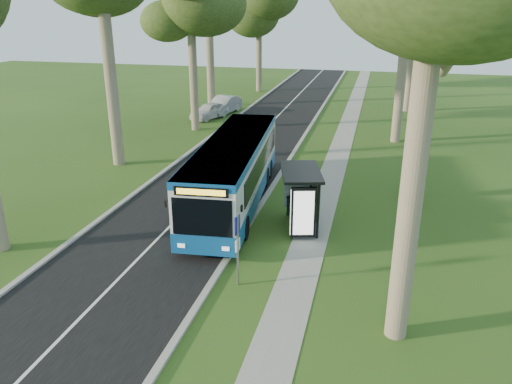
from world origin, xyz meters
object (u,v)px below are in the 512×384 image
(bus_shelter, at_px, (302,191))
(litter_bin, at_px, (292,206))
(car_white, at_px, (209,111))
(bus_stop_sign, at_px, (238,242))
(bus, at_px, (234,172))
(car_silver, at_px, (223,105))

(bus_shelter, xyz_separation_m, litter_bin, (-0.71, 1.63, -1.43))
(litter_bin, xyz_separation_m, car_white, (-10.98, 19.77, 0.22))
(bus_stop_sign, bearing_deg, bus, 115.24)
(bus_stop_sign, distance_m, car_silver, 30.59)
(bus_shelter, relative_size, litter_bin, 3.67)
(bus, bearing_deg, bus_shelter, -35.91)
(litter_bin, bearing_deg, car_white, 119.04)
(bus, height_order, car_white, bus)
(bus_shelter, height_order, car_silver, bus_shelter)
(bus_shelter, bearing_deg, car_silver, 100.16)
(bus_shelter, xyz_separation_m, car_white, (-11.69, 21.41, -1.21))
(bus_stop_sign, bearing_deg, car_silver, 116.44)
(bus, bearing_deg, litter_bin, -16.62)
(bus_stop_sign, distance_m, litter_bin, 7.00)
(bus_stop_sign, relative_size, litter_bin, 2.94)
(bus, relative_size, car_white, 3.11)
(bus, height_order, litter_bin, bus)
(bus_stop_sign, distance_m, bus_shelter, 5.42)
(car_white, distance_m, car_silver, 2.47)
(bus, xyz_separation_m, bus_shelter, (3.79, -2.26, 0.17))
(bus_shelter, xyz_separation_m, car_silver, (-11.12, 23.81, -1.12))
(car_white, height_order, car_silver, car_silver)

